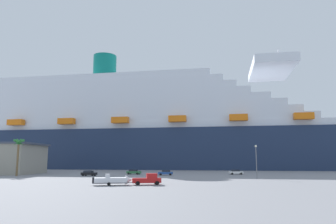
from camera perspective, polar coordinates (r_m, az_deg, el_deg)
The scene contains 10 objects.
ground_plane at distance 117.15m, azimuth -5.09°, elevation -10.81°, with size 600.00×600.00×0.00m, color gray.
cruise_ship at distance 166.41m, azimuth -3.24°, elevation -3.42°, with size 236.49×59.23×66.41m.
pickup_truck at distance 64.03m, azimuth -3.63°, elevation -11.94°, with size 5.91×3.30×2.20m.
small_boat_on_trailer at distance 63.63m, azimuth -9.57°, elevation -11.94°, with size 8.46×3.57×2.15m.
palm_tree at distance 105.99m, azimuth -25.17°, elevation -5.62°, with size 3.56×3.42×11.08m.
street_lamp at distance 86.75m, azimuth 15.49°, elevation -7.74°, with size 0.56×0.56×8.62m.
parked_car_blue_suv at distance 100.31m, azimuth -0.45°, elevation -10.78°, with size 4.73×2.61×1.58m.
parked_car_black_coupe at distance 99.28m, azimuth -13.96°, elevation -10.56°, with size 4.75×2.60×1.58m.
parked_car_white_van at distance 107.49m, azimuth 12.03°, elevation -10.44°, with size 4.52×2.46×1.58m.
parked_car_green_wagon at distance 106.69m, azimuth -6.16°, elevation -10.59°, with size 4.81×2.73×1.58m.
Camera 1 is at (17.43, -85.74, 5.04)m, focal length 34.09 mm.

